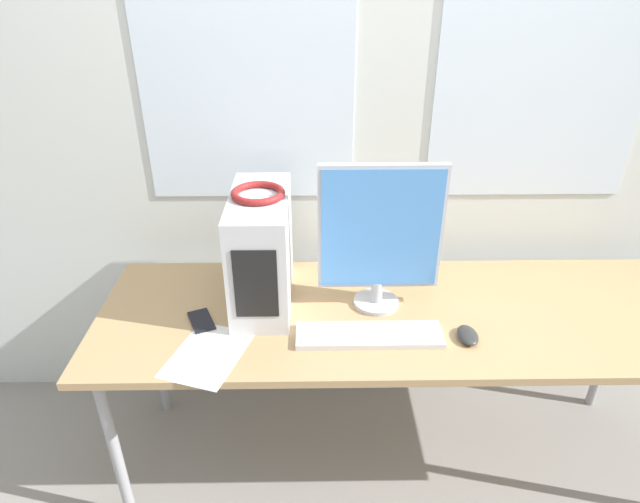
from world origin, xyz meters
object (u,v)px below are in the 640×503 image
at_px(mouse, 468,335).
at_px(monitor_main, 380,235).
at_px(pc_tower, 261,250).
at_px(headphones, 258,193).
at_px(keyboard, 369,335).
at_px(cell_phone, 201,321).

bearing_deg(mouse, monitor_main, 143.71).
xyz_separation_m(pc_tower, mouse, (0.70, -0.25, -0.19)).
bearing_deg(monitor_main, mouse, -36.29).
distance_m(headphones, keyboard, 0.60).
height_order(keyboard, mouse, mouse).
distance_m(pc_tower, mouse, 0.76).
bearing_deg(keyboard, cell_phone, 170.58).
xyz_separation_m(pc_tower, headphones, (0.00, 0.00, 0.22)).
bearing_deg(headphones, pc_tower, -90.00).
xyz_separation_m(mouse, cell_phone, (-0.91, 0.11, -0.01)).
bearing_deg(cell_phone, pc_tower, 10.43).
relative_size(monitor_main, cell_phone, 3.64).
height_order(headphones, mouse, headphones).
distance_m(pc_tower, keyboard, 0.48).
height_order(headphones, cell_phone, headphones).
bearing_deg(headphones, monitor_main, -5.86).
xyz_separation_m(monitor_main, mouse, (0.28, -0.21, -0.27)).
distance_m(keyboard, cell_phone, 0.59).
bearing_deg(keyboard, pc_tower, 147.09).
relative_size(pc_tower, headphones, 2.48).
relative_size(keyboard, cell_phone, 3.31).
relative_size(pc_tower, monitor_main, 0.84).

